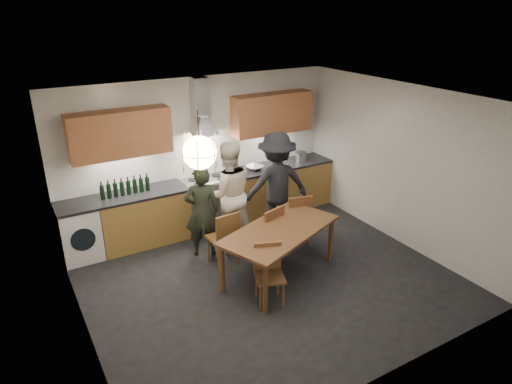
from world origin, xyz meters
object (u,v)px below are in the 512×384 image
person_left (202,212)px  mixing_bowl (254,168)px  dining_table (280,234)px  person_right (276,184)px  person_mid (228,194)px  chair_front (269,269)px  wine_bottles (125,186)px  stock_pot (301,156)px  chair_back_left (225,236)px

person_left → mixing_bowl: (1.43, 0.86, 0.20)m
dining_table → person_right: person_right is taller
dining_table → person_mid: person_mid is taller
dining_table → mixing_bowl: (0.73, 1.98, 0.26)m
person_mid → person_right: 0.87m
chair_front → person_right: 2.02m
mixing_bowl → chair_front: bearing=-116.1°
mixing_bowl → wine_bottles: size_ratio=0.40×
chair_front → person_right: (1.14, 1.61, 0.42)m
person_mid → stock_pot: size_ratio=8.03×
chair_front → stock_pot: (2.21, 2.41, 0.51)m
dining_table → chair_front: 0.65m
chair_back_left → dining_table: bearing=127.3°
person_right → wine_bottles: (-2.31, 0.81, 0.15)m
chair_back_left → person_right: (1.25, 0.55, 0.38)m
dining_table → person_right: (0.69, 1.19, 0.22)m
person_left → wine_bottles: person_left is taller
person_left → person_mid: person_mid is taller
dining_table → person_left: size_ratio=1.35×
chair_front → wine_bottles: (-1.17, 2.42, 0.57)m
stock_pot → person_left: bearing=-160.6°
chair_back_left → person_left: 0.56m
dining_table → mixing_bowl: mixing_bowl is taller
dining_table → chair_back_left: chair_back_left is taller
person_right → stock_pot: size_ratio=8.18×
mixing_bowl → person_mid: bearing=-141.4°
person_left → person_mid: (0.52, 0.13, 0.14)m
dining_table → person_mid: bearing=76.8°
chair_back_left → chair_front: bearing=92.3°
chair_back_left → wine_bottles: bearing=-55.8°
person_left → person_right: 1.40m
stock_pot → wine_bottles: 3.38m
chair_back_left → mixing_bowl: 1.91m
chair_back_left → stock_pot: 2.73m
person_right → stock_pot: person_right is taller
person_left → person_right: size_ratio=0.83×
chair_front → stock_pot: 3.31m
person_right → wine_bottles: bearing=-8.6°
person_left → mixing_bowl: bearing=-127.8°
dining_table → person_left: 1.33m
person_right → dining_table: bearing=70.4°
person_left → mixing_bowl: 1.68m
chair_back_left → person_right: size_ratio=0.50×
chair_front → person_mid: bearing=101.1°
chair_front → mixing_bowl: bearing=84.1°
dining_table → wine_bottles: (-1.62, 2.00, 0.37)m
stock_pot → mixing_bowl: bearing=-179.3°
person_left → wine_bottles: size_ratio=1.89×
person_mid → wine_bottles: person_mid is taller
chair_front → wine_bottles: bearing=136.0°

